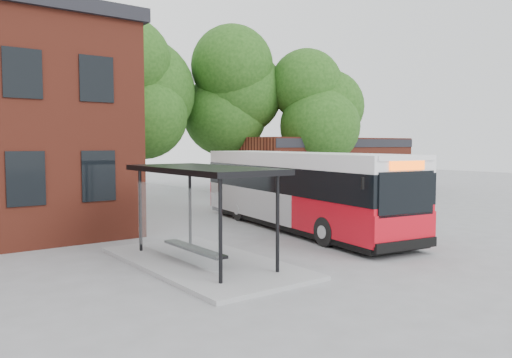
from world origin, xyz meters
TOP-DOWN VIEW (x-y plane):
  - ground at (0.00, 0.00)m, footprint 100.00×100.00m
  - shop_row at (15.00, 14.00)m, footprint 14.00×6.20m
  - bus_shelter at (-4.50, -1.00)m, footprint 3.60×7.00m
  - bike_rail at (9.28, 10.00)m, footprint 5.20×0.10m
  - tree_0 at (-6.00, 16.00)m, footprint 7.92×7.92m
  - tree_1 at (1.00, 17.00)m, footprint 7.92×7.92m
  - tree_2 at (8.00, 16.00)m, footprint 7.92×7.92m
  - tree_3 at (13.00, 12.00)m, footprint 7.04×7.04m
  - city_bus at (1.88, 2.05)m, footprint 4.51×12.77m
  - bicycle_1 at (8.19, 9.95)m, footprint 1.50×0.51m
  - bicycle_2 at (8.84, 9.61)m, footprint 1.84×0.76m
  - bicycle_3 at (8.32, 10.56)m, footprint 1.90×0.88m
  - bicycle_4 at (9.93, 9.35)m, footprint 2.00×1.23m
  - bicycle_5 at (10.42, 9.03)m, footprint 1.88×0.81m
  - bicycle_6 at (11.27, 10.67)m, footprint 1.69×0.71m
  - bicycle_7 at (12.05, 9.55)m, footprint 1.72×0.63m

SIDE VIEW (x-z plane):
  - ground at x=0.00m, z-range 0.00..0.00m
  - bike_rail at x=9.28m, z-range 0.00..0.38m
  - bicycle_6 at x=11.27m, z-range 0.00..0.87m
  - bicycle_1 at x=8.19m, z-range 0.00..0.88m
  - bicycle_2 at x=8.84m, z-range 0.00..0.95m
  - bicycle_4 at x=9.93m, z-range 0.00..0.99m
  - bicycle_7 at x=12.05m, z-range 0.00..1.01m
  - bicycle_5 at x=10.42m, z-range 0.00..1.10m
  - bicycle_3 at x=8.32m, z-range 0.00..1.10m
  - bus_shelter at x=-4.50m, z-range 0.00..2.90m
  - city_bus at x=1.88m, z-range 0.00..3.18m
  - shop_row at x=15.00m, z-range 0.00..4.00m
  - tree_3 at x=13.00m, z-range 0.00..9.28m
  - tree_1 at x=1.00m, z-range 0.00..10.40m
  - tree_0 at x=-6.00m, z-range 0.00..11.00m
  - tree_2 at x=8.00m, z-range 0.00..11.00m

